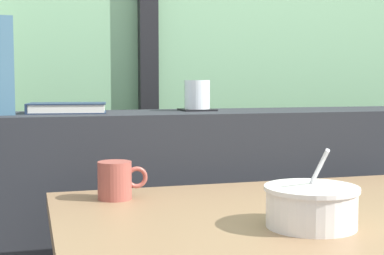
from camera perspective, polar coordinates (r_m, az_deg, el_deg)
The scene contains 5 objects.
coaster_square at distance 1.73m, azimuth 0.52°, elevation 1.79°, with size 0.10×0.10×0.01m, color black.
juice_glass at distance 1.73m, azimuth 0.52°, elevation 3.19°, with size 0.08×0.08×0.09m.
closed_book at distance 1.64m, azimuth -12.46°, elevation 1.93°, with size 0.23×0.16×0.03m.
soup_bowl at distance 1.06m, azimuth 11.88°, elevation -7.82°, with size 0.17×0.17×0.15m.
ceramic_mug at distance 1.29m, azimuth -7.66°, elevation -5.26°, with size 0.11×0.08×0.08m.
Camera 1 is at (-0.50, -1.07, 0.97)m, focal length 53.15 mm.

